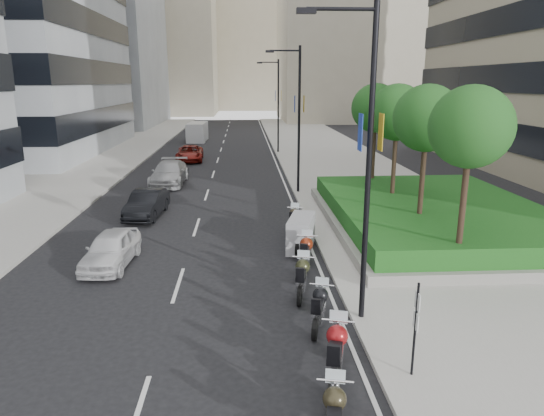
{
  "coord_description": "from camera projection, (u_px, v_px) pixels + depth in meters",
  "views": [
    {
      "loc": [
        0.87,
        -11.98,
        6.92
      ],
      "look_at": [
        1.98,
        6.82,
        2.0
      ],
      "focal_mm": 32.0,
      "sensor_mm": 36.0,
      "label": 1
    }
  ],
  "objects": [
    {
      "name": "motorcycle_1",
      "position": [
        336.0,
        352.0,
        11.57
      ],
      "size": [
        0.95,
        2.41,
        1.22
      ],
      "rotation": [
        0.0,
        0.0,
        1.31
      ],
      "color": "black",
      "rests_on": "ground"
    },
    {
      "name": "lane_edge",
      "position": [
        276.0,
        163.0,
        42.45
      ],
      "size": [
        0.12,
        100.0,
        0.01
      ],
      "primitive_type": "cube",
      "color": "silver",
      "rests_on": "ground"
    },
    {
      "name": "motorcycle_6",
      "position": [
        294.0,
        221.0,
        22.74
      ],
      "size": [
        0.77,
        2.24,
        1.12
      ],
      "rotation": [
        0.0,
        0.0,
        1.37
      ],
      "color": "black",
      "rests_on": "ground"
    },
    {
      "name": "tree_0",
      "position": [
        471.0,
        128.0,
        16.24
      ],
      "size": [
        2.8,
        2.8,
        6.3
      ],
      "color": "#332319",
      "rests_on": "planter"
    },
    {
      "name": "building_grey_far",
      "position": [
        83.0,
        28.0,
        75.72
      ],
      "size": [
        22.0,
        26.0,
        30.0
      ],
      "primitive_type": "cube",
      "color": "gray",
      "rests_on": "ground"
    },
    {
      "name": "building_cream_centre",
      "position": [
        246.0,
        33.0,
        124.47
      ],
      "size": [
        30.0,
        24.0,
        38.0
      ],
      "primitive_type": "cube",
      "color": "#B7AD93",
      "rests_on": "ground"
    },
    {
      "name": "sidewalk_right",
      "position": [
        336.0,
        162.0,
        42.73
      ],
      "size": [
        10.0,
        100.0,
        0.15
      ],
      "primitive_type": "cube",
      "color": "#9E9B93",
      "rests_on": "ground"
    },
    {
      "name": "motorcycle_2",
      "position": [
        319.0,
        307.0,
        14.05
      ],
      "size": [
        0.88,
        2.14,
        1.09
      ],
      "rotation": [
        0.0,
        0.0,
        1.28
      ],
      "color": "black",
      "rests_on": "ground"
    },
    {
      "name": "tree_3",
      "position": [
        376.0,
        108.0,
        27.83
      ],
      "size": [
        2.8,
        2.8,
        6.3
      ],
      "color": "#332319",
      "rests_on": "planter"
    },
    {
      "name": "parking_sign",
      "position": [
        415.0,
        325.0,
        11.24
      ],
      "size": [
        0.06,
        0.32,
        2.5
      ],
      "color": "black",
      "rests_on": "ground"
    },
    {
      "name": "lamp_post_2",
      "position": [
        277.0,
        101.0,
        46.99
      ],
      "size": [
        2.34,
        0.45,
        9.0
      ],
      "color": "black",
      "rests_on": "ground"
    },
    {
      "name": "planter",
      "position": [
        434.0,
        222.0,
        23.41
      ],
      "size": [
        10.0,
        14.0,
        0.4
      ],
      "primitive_type": "cube",
      "color": "gray",
      "rests_on": "sidewalk_right"
    },
    {
      "name": "delivery_van",
      "position": [
        197.0,
        133.0,
        57.69
      ],
      "size": [
        2.24,
        5.29,
        2.18
      ],
      "rotation": [
        0.0,
        0.0,
        -0.05
      ],
      "color": "silver",
      "rests_on": "ground"
    },
    {
      "name": "motorcycle_3",
      "position": [
        302.0,
        277.0,
        16.13
      ],
      "size": [
        0.79,
        2.29,
        1.15
      ],
      "rotation": [
        0.0,
        0.0,
        1.37
      ],
      "color": "black",
      "rests_on": "ground"
    },
    {
      "name": "building_cream_right",
      "position": [
        359.0,
        18.0,
        87.23
      ],
      "size": [
        28.0,
        24.0,
        36.0
      ],
      "primitive_type": "cube",
      "color": "#B7AD93",
      "rests_on": "ground"
    },
    {
      "name": "sidewalk_left",
      "position": [
        94.0,
        164.0,
        41.54
      ],
      "size": [
        8.0,
        100.0,
        0.15
      ],
      "primitive_type": "cube",
      "color": "#9E9B93",
      "rests_on": "ground"
    },
    {
      "name": "tree_2",
      "position": [
        397.0,
        113.0,
        23.97
      ],
      "size": [
        2.8,
        2.8,
        6.3
      ],
      "color": "#332319",
      "rests_on": "planter"
    },
    {
      "name": "tree_1",
      "position": [
        427.0,
        119.0,
        20.11
      ],
      "size": [
        2.8,
        2.8,
        6.3
      ],
      "color": "#332319",
      "rests_on": "planter"
    },
    {
      "name": "lane_centre",
      "position": [
        217.0,
        164.0,
        42.16
      ],
      "size": [
        0.12,
        100.0,
        0.01
      ],
      "primitive_type": "cube",
      "color": "silver",
      "rests_on": "ground"
    },
    {
      "name": "car_a",
      "position": [
        111.0,
        249.0,
        18.69
      ],
      "size": [
        1.82,
        4.01,
        1.34
      ],
      "primitive_type": "imported",
      "rotation": [
        0.0,
        0.0,
        -0.06
      ],
      "color": "silver",
      "rests_on": "ground"
    },
    {
      "name": "car_d",
      "position": [
        190.0,
        153.0,
        43.46
      ],
      "size": [
        2.5,
        5.03,
        1.37
      ],
      "primitive_type": "imported",
      "rotation": [
        0.0,
        0.0,
        0.05
      ],
      "color": "maroon",
      "rests_on": "ground"
    },
    {
      "name": "building_cream_left",
      "position": [
        154.0,
        33.0,
        104.53
      ],
      "size": [
        26.0,
        24.0,
        34.0
      ],
      "primitive_type": "cube",
      "color": "#B7AD93",
      "rests_on": "ground"
    },
    {
      "name": "hedge",
      "position": [
        435.0,
        210.0,
        23.25
      ],
      "size": [
        9.4,
        13.4,
        0.8
      ],
      "primitive_type": "cube",
      "color": "#134214",
      "rests_on": "planter"
    },
    {
      "name": "lamp_post_0",
      "position": [
        364.0,
        152.0,
        13.19
      ],
      "size": [
        2.34,
        0.45,
        9.0
      ],
      "color": "black",
      "rests_on": "ground"
    },
    {
      "name": "car_b",
      "position": [
        147.0,
        204.0,
        25.48
      ],
      "size": [
        1.84,
        4.34,
        1.39
      ],
      "primitive_type": "imported",
      "rotation": [
        0.0,
        0.0,
        -0.09
      ],
      "color": "black",
      "rests_on": "ground"
    },
    {
      "name": "lamp_post_1",
      "position": [
        297.0,
        113.0,
        29.61
      ],
      "size": [
        2.34,
        0.45,
        9.0
      ],
      "color": "black",
      "rests_on": "ground"
    },
    {
      "name": "car_c",
      "position": [
        169.0,
        173.0,
        33.52
      ],
      "size": [
        2.32,
        5.46,
        1.57
      ],
      "primitive_type": "imported",
      "rotation": [
        0.0,
        0.0,
        -0.02
      ],
      "color": "#B0B0B2",
      "rests_on": "ground"
    },
    {
      "name": "motorcycle_4",
      "position": [
        306.0,
        253.0,
        18.32
      ],
      "size": [
        0.83,
        2.34,
        1.18
      ],
      "rotation": [
        0.0,
        0.0,
        1.36
      ],
      "color": "black",
      "rests_on": "ground"
    },
    {
      "name": "motorcycle_5",
      "position": [
        301.0,
        233.0,
        20.49
      ],
      "size": [
        1.5,
        2.49,
        1.41
      ],
      "rotation": [
        0.0,
        0.0,
        1.32
      ],
      "color": "black",
      "rests_on": "ground"
    },
    {
      "name": "ground",
      "position": [
        215.0,
        342.0,
        13.27
      ],
      "size": [
        160.0,
        160.0,
        0.0
      ],
      "primitive_type": "plane",
      "color": "black",
      "rests_on": "ground"
    }
  ]
}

